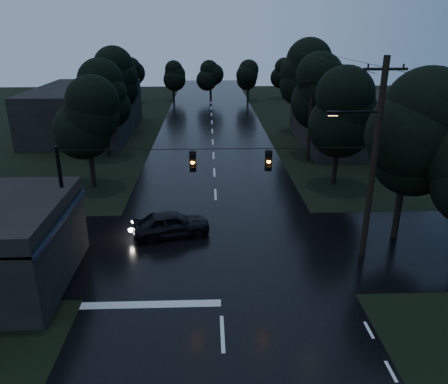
{
  "coord_description": "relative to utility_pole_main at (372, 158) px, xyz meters",
  "views": [
    {
      "loc": [
        -0.44,
        -8.86,
        11.18
      ],
      "look_at": [
        0.39,
        14.05,
        2.47
      ],
      "focal_mm": 35.0,
      "sensor_mm": 36.0,
      "label": 1
    }
  ],
  "objects": [
    {
      "name": "utility_pole_far",
      "position": [
        0.89,
        17.0,
        -1.38
      ],
      "size": [
        2.0,
        0.3,
        7.5
      ],
      "color": "black",
      "rests_on": "ground"
    },
    {
      "name": "tree_left_b",
      "position": [
        -17.01,
        19.0,
        0.36
      ],
      "size": [
        4.2,
        4.2,
        8.85
      ],
      "color": "black",
      "rests_on": "ground"
    },
    {
      "name": "tree_left_c",
      "position": [
        -17.61,
        29.0,
        0.74
      ],
      "size": [
        4.48,
        4.48,
        9.44
      ],
      "color": "black",
      "rests_on": "ground"
    },
    {
      "name": "tree_right_b",
      "position": [
        2.19,
        19.0,
        0.74
      ],
      "size": [
        4.48,
        4.48,
        9.44
      ],
      "color": "black",
      "rests_on": "ground"
    },
    {
      "name": "building_far_left",
      "position": [
        -21.41,
        29.0,
        -2.76
      ],
      "size": [
        10.0,
        16.0,
        5.0
      ],
      "primitive_type": "cube",
      "color": "black",
      "rests_on": "ground"
    },
    {
      "name": "tree_right_c",
      "position": [
        2.79,
        29.0,
        1.11
      ],
      "size": [
        4.76,
        4.76,
        10.03
      ],
      "color": "black",
      "rests_on": "ground"
    },
    {
      "name": "tree_corner_near",
      "position": [
        2.59,
        2.0,
        0.74
      ],
      "size": [
        4.48,
        4.48,
        9.44
      ],
      "color": "black",
      "rests_on": "ground"
    },
    {
      "name": "tree_left_a",
      "position": [
        -16.41,
        11.0,
        -0.02
      ],
      "size": [
        3.92,
        3.92,
        8.26
      ],
      "color": "black",
      "rests_on": "ground"
    },
    {
      "name": "car",
      "position": [
        -10.03,
        2.64,
        -4.52
      ],
      "size": [
        4.62,
        2.68,
        1.48
      ],
      "primitive_type": "imported",
      "rotation": [
        0.0,
        0.0,
        1.8
      ],
      "color": "black",
      "rests_on": "ground"
    },
    {
      "name": "building_far_right",
      "position": [
        6.59,
        23.0,
        -3.06
      ],
      "size": [
        10.0,
        14.0,
        4.4
      ],
      "primitive_type": "cube",
      "color": "black",
      "rests_on": "ground"
    },
    {
      "name": "tree_right_a",
      "position": [
        1.59,
        11.0,
        0.36
      ],
      "size": [
        4.2,
        4.2,
        8.85
      ],
      "color": "black",
      "rests_on": "ground"
    },
    {
      "name": "anchor_pole_left",
      "position": [
        -14.91,
        0.0,
        -2.26
      ],
      "size": [
        0.18,
        0.18,
        6.0
      ],
      "primitive_type": "cylinder",
      "color": "black",
      "rests_on": "ground"
    },
    {
      "name": "span_signals",
      "position": [
        -6.85,
        -0.01,
        -0.01
      ],
      "size": [
        15.0,
        0.37,
        1.12
      ],
      "color": "black",
      "rests_on": "ground"
    },
    {
      "name": "cross_street",
      "position": [
        -7.41,
        1.0,
        -5.26
      ],
      "size": [
        60.0,
        9.0,
        0.02
      ],
      "primitive_type": "cube",
      "color": "black",
      "rests_on": "ground"
    },
    {
      "name": "utility_pole_main",
      "position": [
        0.0,
        0.0,
        0.0
      ],
      "size": [
        3.5,
        0.3,
        10.0
      ],
      "color": "black",
      "rests_on": "ground"
    },
    {
      "name": "main_road",
      "position": [
        -7.41,
        19.0,
        -5.26
      ],
      "size": [
        12.0,
        120.0,
        0.02
      ],
      "primitive_type": "cube",
      "color": "black",
      "rests_on": "ground"
    }
  ]
}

